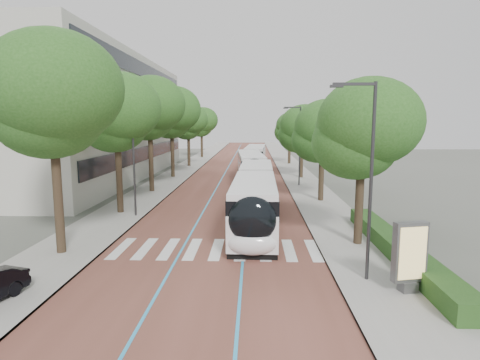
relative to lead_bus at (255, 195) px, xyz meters
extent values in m
plane|color=#51544C|center=(-2.22, -7.75, -1.63)|extent=(160.00, 160.00, 0.00)
cube|color=brown|center=(-2.22, 32.25, -1.62)|extent=(11.00, 140.00, 0.02)
cube|color=gray|center=(-9.72, 32.25, -1.57)|extent=(4.00, 140.00, 0.12)
cube|color=gray|center=(5.28, 32.25, -1.57)|extent=(4.00, 140.00, 0.12)
cube|color=gray|center=(-7.82, 32.25, -1.57)|extent=(0.20, 140.00, 0.14)
cube|color=gray|center=(3.38, 32.25, -1.57)|extent=(0.20, 140.00, 0.14)
cube|color=silver|center=(-7.02, -6.75, -1.60)|extent=(0.55, 3.60, 0.01)
cube|color=silver|center=(-5.77, -6.75, -1.60)|extent=(0.55, 3.60, 0.01)
cube|color=silver|center=(-4.52, -6.75, -1.60)|extent=(0.55, 3.60, 0.01)
cube|color=silver|center=(-3.27, -6.75, -1.60)|extent=(0.55, 3.60, 0.01)
cube|color=silver|center=(-2.02, -6.75, -1.60)|extent=(0.55, 3.60, 0.01)
cube|color=silver|center=(-0.77, -6.75, -1.60)|extent=(0.55, 3.60, 0.01)
cube|color=silver|center=(0.48, -6.75, -1.60)|extent=(0.55, 3.60, 0.01)
cube|color=silver|center=(1.73, -6.75, -1.60)|extent=(0.55, 3.60, 0.01)
cube|color=silver|center=(2.98, -6.75, -1.60)|extent=(0.55, 3.60, 0.01)
cube|color=#2A9BD5|center=(-3.82, 32.25, -1.60)|extent=(0.12, 126.00, 0.01)
cube|color=#2A9BD5|center=(-0.62, 32.25, -1.60)|extent=(0.12, 126.00, 0.01)
cube|color=#B6B4A8|center=(-21.72, 20.25, 5.37)|extent=(18.00, 40.00, 14.00)
cube|color=black|center=(-12.67, 20.25, 1.37)|extent=(0.12, 38.00, 1.60)
cube|color=black|center=(-12.67, 20.25, 4.57)|extent=(0.12, 38.00, 1.60)
cube|color=black|center=(-12.67, 20.25, 7.77)|extent=(0.12, 38.00, 1.60)
cube|color=black|center=(-12.67, 20.25, 10.77)|extent=(0.12, 38.00, 1.60)
cube|color=#1B3F15|center=(6.88, -7.75, -1.11)|extent=(1.20, 14.00, 0.80)
cylinder|color=#2E2E31|center=(4.58, -10.75, 2.49)|extent=(0.14, 0.14, 8.00)
cube|color=#2E2E31|center=(3.78, -10.75, 6.39)|extent=(1.70, 0.12, 0.12)
cube|color=#2E2E31|center=(3.08, -10.75, 6.31)|extent=(0.50, 0.20, 0.10)
cylinder|color=#2E2E31|center=(4.58, 14.25, 2.49)|extent=(0.14, 0.14, 8.00)
cube|color=#2E2E31|center=(3.78, 14.25, 6.39)|extent=(1.70, 0.12, 0.12)
cube|color=#2E2E31|center=(3.08, 14.25, 6.31)|extent=(0.50, 0.20, 0.10)
cylinder|color=#2E2E31|center=(-8.32, 0.25, 2.49)|extent=(0.14, 0.14, 8.00)
cylinder|color=black|center=(-9.72, -7.75, 1.06)|extent=(0.44, 0.44, 5.37)
ellipsoid|color=#214E19|center=(-9.72, -7.75, 5.93)|extent=(6.33, 6.33, 5.38)
cylinder|color=black|center=(-9.72, 1.25, 0.85)|extent=(0.44, 0.44, 4.95)
ellipsoid|color=#214E19|center=(-9.72, 1.25, 5.35)|extent=(5.73, 5.73, 4.87)
cylinder|color=black|center=(-9.72, 10.25, 1.06)|extent=(0.44, 0.44, 5.37)
ellipsoid|color=#214E19|center=(-9.72, 10.25, 5.93)|extent=(6.13, 6.13, 5.21)
cylinder|color=black|center=(-9.72, 20.25, 1.00)|extent=(0.44, 0.44, 5.26)
ellipsoid|color=#214E19|center=(-9.72, 20.25, 5.78)|extent=(6.36, 6.36, 5.41)
cylinder|color=black|center=(-9.72, 32.25, 0.63)|extent=(0.44, 0.44, 4.51)
ellipsoid|color=#214E19|center=(-9.72, 32.25, 4.72)|extent=(5.25, 5.25, 4.47)
cylinder|color=black|center=(-9.72, 47.25, 0.62)|extent=(0.44, 0.44, 4.49)
ellipsoid|color=#214E19|center=(-9.72, 47.25, 4.70)|extent=(5.52, 5.52, 4.69)
cylinder|color=black|center=(5.48, -5.75, 0.50)|extent=(0.44, 0.44, 4.25)
ellipsoid|color=#214E19|center=(5.48, -5.75, 4.36)|extent=(5.34, 5.34, 4.54)
cylinder|color=black|center=(5.48, 6.25, 0.36)|extent=(0.44, 0.44, 3.97)
ellipsoid|color=#214E19|center=(5.48, 6.25, 3.97)|extent=(5.22, 5.22, 4.44)
cylinder|color=black|center=(5.48, 20.25, 0.34)|extent=(0.44, 0.44, 3.93)
ellipsoid|color=#214E19|center=(5.48, 20.25, 3.91)|extent=(5.81, 5.81, 4.94)
cylinder|color=black|center=(5.48, 36.25, 0.31)|extent=(0.44, 0.44, 3.88)
ellipsoid|color=#214E19|center=(5.48, 36.25, 3.84)|extent=(4.89, 4.89, 4.16)
cylinder|color=black|center=(0.03, 1.30, 0.15)|extent=(2.32, 0.95, 2.30)
cube|color=silver|center=(-0.08, -3.83, -0.37)|extent=(2.69, 9.41, 1.82)
cube|color=black|center=(-0.08, -3.83, 0.77)|extent=(2.72, 9.22, 0.97)
cube|color=silver|center=(-0.08, -3.83, 1.42)|extent=(2.63, 9.22, 0.31)
cube|color=black|center=(-0.08, -3.83, -1.45)|extent=(2.63, 9.03, 0.35)
cube|color=silver|center=(0.11, 5.62, -0.37)|extent=(2.66, 7.79, 1.82)
cube|color=black|center=(0.11, 5.62, 0.77)|extent=(2.69, 7.63, 0.97)
cube|color=silver|center=(0.11, 5.62, 1.42)|extent=(2.60, 7.63, 0.31)
cube|color=black|center=(0.11, 5.62, -1.45)|extent=(2.60, 7.48, 0.35)
ellipsoid|color=black|center=(-0.17, -8.36, 0.38)|extent=(2.37, 1.15, 2.28)
ellipsoid|color=silver|center=(-0.17, -8.41, -0.76)|extent=(2.37, 1.05, 1.14)
cylinder|color=black|center=(-1.25, -6.09, -1.13)|extent=(0.32, 1.01, 1.00)
cylinder|color=black|center=(1.01, -6.13, -1.13)|extent=(0.32, 1.01, 1.00)
cylinder|color=black|center=(-0.98, 7.31, -1.13)|extent=(0.32, 1.01, 1.00)
cylinder|color=black|center=(1.28, 7.27, -1.13)|extent=(0.32, 1.01, 1.00)
cylinder|color=black|center=(-1.14, -0.73, -1.13)|extent=(0.32, 1.01, 1.00)
cylinder|color=black|center=(1.11, -0.77, -1.13)|extent=(0.32, 1.01, 1.00)
cube|color=silver|center=(-0.44, 16.85, -0.37)|extent=(3.30, 12.14, 1.82)
cube|color=black|center=(-0.44, 16.85, 0.77)|extent=(3.32, 11.90, 0.97)
cube|color=silver|center=(-0.44, 16.85, 1.42)|extent=(3.23, 11.90, 0.31)
cube|color=black|center=(-0.44, 16.85, -1.45)|extent=(3.22, 11.66, 0.35)
ellipsoid|color=black|center=(-0.05, 11.01, 0.38)|extent=(2.42, 1.26, 2.28)
ellipsoid|color=silver|center=(-0.04, 10.96, -0.76)|extent=(2.41, 1.16, 1.14)
cylinder|color=black|center=(-1.32, 13.18, -1.13)|extent=(0.37, 1.02, 1.00)
cylinder|color=black|center=(0.93, 13.33, -1.13)|extent=(0.37, 1.02, 1.00)
cylinder|color=black|center=(-1.82, 20.56, -1.13)|extent=(0.37, 1.02, 1.00)
cylinder|color=black|center=(0.43, 20.71, -1.13)|extent=(0.37, 1.02, 1.00)
cube|color=silver|center=(0.13, 29.51, -0.37)|extent=(3.14, 12.12, 1.82)
cube|color=black|center=(0.13, 29.51, 0.77)|extent=(3.17, 11.88, 0.97)
cube|color=silver|center=(0.13, 29.51, 1.42)|extent=(3.08, 11.88, 0.31)
cube|color=black|center=(0.13, 29.51, -1.45)|extent=(3.07, 11.64, 0.35)
ellipsoid|color=black|center=(-0.19, 23.67, 0.38)|extent=(2.41, 1.23, 2.28)
ellipsoid|color=silver|center=(-0.19, 23.62, -0.76)|extent=(2.40, 1.13, 1.14)
cylinder|color=black|center=(-1.19, 25.98, -1.13)|extent=(0.35, 1.01, 1.00)
cylinder|color=black|center=(1.06, 25.85, -1.13)|extent=(0.35, 1.01, 1.00)
cylinder|color=black|center=(-0.79, 33.36, -1.13)|extent=(0.35, 1.01, 1.00)
cylinder|color=black|center=(1.46, 33.24, -1.13)|extent=(0.35, 1.01, 1.00)
cube|color=#59595B|center=(5.82, -11.92, -1.31)|extent=(0.71, 0.63, 0.41)
cube|color=#59595B|center=(5.82, -11.92, 0.06)|extent=(1.36, 0.64, 2.33)
cube|color=tan|center=(5.86, -12.11, 0.06)|extent=(1.09, 0.27, 2.03)
camera|label=1|loc=(-0.12, -26.76, 4.94)|focal=30.00mm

